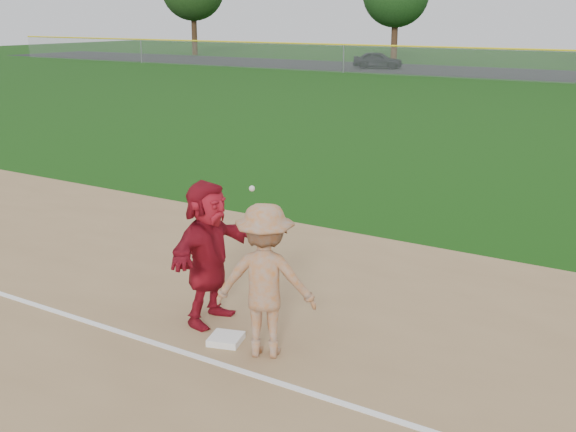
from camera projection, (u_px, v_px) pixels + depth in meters
The scene contains 6 objects.
ground at pixel (228, 333), 9.77m from camera, with size 160.00×160.00×0.00m, color #13410C.
foul_line at pixel (190, 354), 9.12m from camera, with size 60.00×0.10×0.01m, color white.
first_base at pixel (226, 339), 9.45m from camera, with size 0.41×0.41×0.09m, color white.
base_runner at pixel (208, 252), 9.87m from camera, with size 1.87×0.60×2.02m, color maroon.
car_left at pixel (378, 60), 56.37m from camera, with size 1.54×3.82×1.30m, color black.
first_base_play at pixel (265, 281), 8.90m from camera, with size 1.45×1.19×2.13m.
Camera 1 is at (5.54, -7.10, 4.18)m, focal length 45.00 mm.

